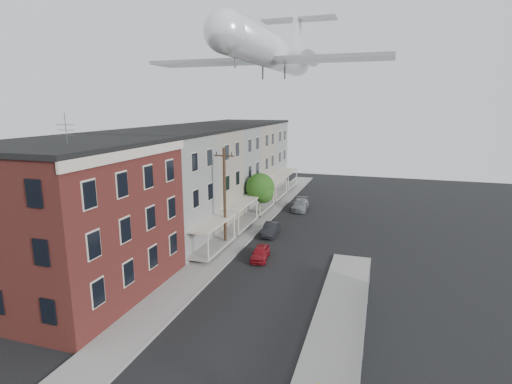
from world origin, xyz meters
TOP-DOWN VIEW (x-y plane):
  - sidewalk_left at (-5.50, 24.00)m, footprint 3.00×62.00m
  - sidewalk_right at (5.50, 6.00)m, footprint 3.00×26.00m
  - curb_left at (-4.05, 24.00)m, footprint 0.15×62.00m
  - curb_right at (4.05, 6.00)m, footprint 0.15×26.00m
  - corner_building at (-12.00, 7.00)m, footprint 10.31×12.30m
  - row_house_a at (-11.96, 16.50)m, footprint 11.98×7.00m
  - row_house_b at (-11.96, 23.50)m, footprint 11.98×7.00m
  - row_house_c at (-11.96, 30.50)m, footprint 11.98×7.00m
  - row_house_d at (-11.96, 37.50)m, footprint 11.98×7.00m
  - row_house_e at (-11.96, 44.50)m, footprint 11.98×7.00m
  - chainlink_fence at (7.00, 5.00)m, footprint 0.06×18.06m
  - utility_pole at (-5.60, 18.00)m, footprint 1.80×0.26m
  - street_tree at (-5.27, 27.92)m, footprint 3.22×3.20m
  - car_near at (-1.80, 16.26)m, footprint 1.68×3.41m
  - car_mid at (-2.67, 22.61)m, footprint 1.47×3.73m
  - car_far at (-1.80, 33.14)m, footprint 2.03×4.51m
  - airplane at (-4.26, 28.74)m, footprint 24.54×28.01m

SIDE VIEW (x-z plane):
  - sidewalk_left at x=-5.50m, z-range 0.00..0.12m
  - sidewalk_right at x=5.50m, z-range 0.00..0.12m
  - curb_left at x=-4.05m, z-range 0.00..0.14m
  - curb_right at x=4.05m, z-range 0.00..0.14m
  - car_near at x=-1.80m, z-range 0.00..1.12m
  - car_mid at x=-2.67m, z-range 0.00..1.21m
  - car_far at x=-1.80m, z-range 0.00..1.28m
  - chainlink_fence at x=7.00m, z-range 0.05..1.95m
  - street_tree at x=-5.27m, z-range 0.85..6.05m
  - utility_pole at x=-5.60m, z-range 0.17..9.17m
  - row_house_a at x=-11.96m, z-range -0.02..10.28m
  - row_house_b at x=-11.96m, z-range -0.02..10.28m
  - row_house_c at x=-11.96m, z-range -0.02..10.28m
  - row_house_d at x=-11.96m, z-range -0.02..10.28m
  - row_house_e at x=-11.96m, z-range -0.02..10.28m
  - corner_building at x=-12.00m, z-range -0.91..11.24m
  - airplane at x=-4.26m, z-range 13.88..22.04m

